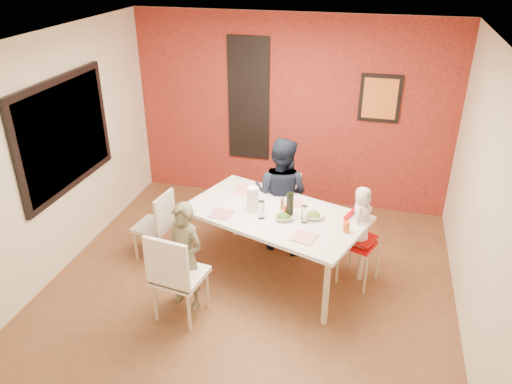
% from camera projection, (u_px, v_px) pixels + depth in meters
% --- Properties ---
extents(ground, '(4.50, 4.50, 0.00)m').
position_uv_depth(ground, '(249.00, 285.00, 5.69)').
color(ground, brown).
rests_on(ground, ground).
extents(ceiling, '(4.50, 4.50, 0.02)m').
position_uv_depth(ceiling, '(248.00, 43.00, 4.46)').
color(ceiling, white).
rests_on(ceiling, wall_back).
extents(wall_back, '(4.50, 0.02, 2.70)m').
position_uv_depth(wall_back, '(291.00, 112.00, 7.02)').
color(wall_back, '#EEE3C5').
rests_on(wall_back, ground).
extents(wall_front, '(4.50, 0.02, 2.70)m').
position_uv_depth(wall_front, '(155.00, 327.00, 3.13)').
color(wall_front, '#EEE3C5').
rests_on(wall_front, ground).
extents(wall_left, '(0.02, 4.50, 2.70)m').
position_uv_depth(wall_left, '(55.00, 157.00, 5.58)').
color(wall_left, '#EEE3C5').
rests_on(wall_left, ground).
extents(wall_right, '(0.02, 4.50, 2.70)m').
position_uv_depth(wall_right, '(485.00, 205.00, 4.57)').
color(wall_right, '#EEE3C5').
rests_on(wall_right, ground).
extents(brick_accent_wall, '(4.50, 0.02, 2.70)m').
position_uv_depth(brick_accent_wall, '(290.00, 113.00, 7.00)').
color(brick_accent_wall, maroon).
rests_on(brick_accent_wall, ground).
extents(picture_window_frame, '(0.05, 1.70, 1.30)m').
position_uv_depth(picture_window_frame, '(64.00, 134.00, 5.65)').
color(picture_window_frame, black).
rests_on(picture_window_frame, wall_left).
extents(picture_window_pane, '(0.02, 1.55, 1.15)m').
position_uv_depth(picture_window_pane, '(66.00, 135.00, 5.65)').
color(picture_window_pane, black).
rests_on(picture_window_pane, wall_left).
extents(glassblock_strip, '(0.55, 0.03, 1.70)m').
position_uv_depth(glassblock_strip, '(249.00, 100.00, 7.05)').
color(glassblock_strip, silver).
rests_on(glassblock_strip, wall_back).
extents(glassblock_surround, '(0.60, 0.03, 1.76)m').
position_uv_depth(glassblock_surround, '(249.00, 100.00, 7.05)').
color(glassblock_surround, black).
rests_on(glassblock_surround, wall_back).
extents(art_print_frame, '(0.54, 0.03, 0.64)m').
position_uv_depth(art_print_frame, '(380.00, 98.00, 6.58)').
color(art_print_frame, black).
rests_on(art_print_frame, wall_back).
extents(art_print_canvas, '(0.44, 0.01, 0.54)m').
position_uv_depth(art_print_canvas, '(380.00, 99.00, 6.57)').
color(art_print_canvas, orange).
rests_on(art_print_canvas, wall_back).
extents(dining_table, '(2.20, 1.67, 0.81)m').
position_uv_depth(dining_table, '(275.00, 218.00, 5.58)').
color(dining_table, white).
rests_on(dining_table, ground).
extents(chair_near, '(0.54, 0.54, 1.03)m').
position_uv_depth(chair_near, '(175.00, 273.00, 4.93)').
color(chair_near, white).
rests_on(chair_near, ground).
extents(chair_far, '(0.42, 0.42, 0.88)m').
position_uv_depth(chair_far, '(284.00, 203.00, 6.42)').
color(chair_far, silver).
rests_on(chair_far, ground).
extents(chair_left, '(0.46, 0.46, 0.88)m').
position_uv_depth(chair_left, '(158.00, 222.00, 6.00)').
color(chair_left, silver).
rests_on(chair_left, ground).
extents(high_chair, '(0.46, 0.46, 0.87)m').
position_uv_depth(high_chair, '(357.00, 241.00, 5.56)').
color(high_chair, '#C40909').
rests_on(high_chair, ground).
extents(child_near, '(0.51, 0.41, 1.21)m').
position_uv_depth(child_near, '(185.00, 257.00, 5.13)').
color(child_near, brown).
rests_on(child_near, ground).
extents(child_far, '(0.81, 0.69, 1.47)m').
position_uv_depth(child_far, '(281.00, 195.00, 6.11)').
color(child_far, black).
rests_on(child_far, ground).
extents(toddler, '(0.30, 0.38, 0.68)m').
position_uv_depth(toddler, '(361.00, 216.00, 5.39)').
color(toddler, silver).
rests_on(toddler, high_chair).
extents(plate_near_left, '(0.24, 0.24, 0.01)m').
position_uv_depth(plate_near_left, '(221.00, 214.00, 5.50)').
color(plate_near_left, silver).
rests_on(plate_near_left, dining_table).
extents(plate_far_mid, '(0.21, 0.21, 0.01)m').
position_uv_depth(plate_far_mid, '(294.00, 203.00, 5.72)').
color(plate_far_mid, white).
rests_on(plate_far_mid, dining_table).
extents(plate_near_right, '(0.28, 0.28, 0.01)m').
position_uv_depth(plate_near_right, '(304.00, 237.00, 5.07)').
color(plate_near_right, white).
rests_on(plate_near_right, dining_table).
extents(plate_far_left, '(0.27, 0.27, 0.01)m').
position_uv_depth(plate_far_left, '(245.00, 190.00, 6.03)').
color(plate_far_left, white).
rests_on(plate_far_left, dining_table).
extents(salad_bowl_a, '(0.27, 0.27, 0.05)m').
position_uv_depth(salad_bowl_a, '(284.00, 217.00, 5.40)').
color(salad_bowl_a, white).
rests_on(salad_bowl_a, dining_table).
extents(salad_bowl_b, '(0.23, 0.23, 0.05)m').
position_uv_depth(salad_bowl_b, '(313.00, 216.00, 5.43)').
color(salad_bowl_b, white).
rests_on(salad_bowl_b, dining_table).
extents(wine_bottle, '(0.08, 0.08, 0.30)m').
position_uv_depth(wine_bottle, '(290.00, 205.00, 5.38)').
color(wine_bottle, black).
rests_on(wine_bottle, dining_table).
extents(wine_glass_a, '(0.07, 0.07, 0.20)m').
position_uv_depth(wine_glass_a, '(261.00, 210.00, 5.39)').
color(wine_glass_a, silver).
rests_on(wine_glass_a, dining_table).
extents(wine_glass_b, '(0.07, 0.07, 0.20)m').
position_uv_depth(wine_glass_b, '(304.00, 214.00, 5.31)').
color(wine_glass_b, white).
rests_on(wine_glass_b, dining_table).
extents(paper_towel_roll, '(0.13, 0.13, 0.29)m').
position_uv_depth(paper_towel_roll, '(253.00, 199.00, 5.51)').
color(paper_towel_roll, white).
rests_on(paper_towel_roll, dining_table).
extents(condiment_red, '(0.03, 0.03, 0.13)m').
position_uv_depth(condiment_red, '(285.00, 211.00, 5.43)').
color(condiment_red, red).
rests_on(condiment_red, dining_table).
extents(condiment_green, '(0.03, 0.03, 0.13)m').
position_uv_depth(condiment_green, '(289.00, 210.00, 5.47)').
color(condiment_green, '#356C24').
rests_on(condiment_green, dining_table).
extents(condiment_brown, '(0.04, 0.04, 0.14)m').
position_uv_depth(condiment_brown, '(282.00, 204.00, 5.57)').
color(condiment_brown, brown).
rests_on(condiment_brown, dining_table).
extents(sippy_cup, '(0.07, 0.07, 0.12)m').
position_uv_depth(sippy_cup, '(346.00, 227.00, 5.15)').
color(sippy_cup, '#DE5C18').
rests_on(sippy_cup, dining_table).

